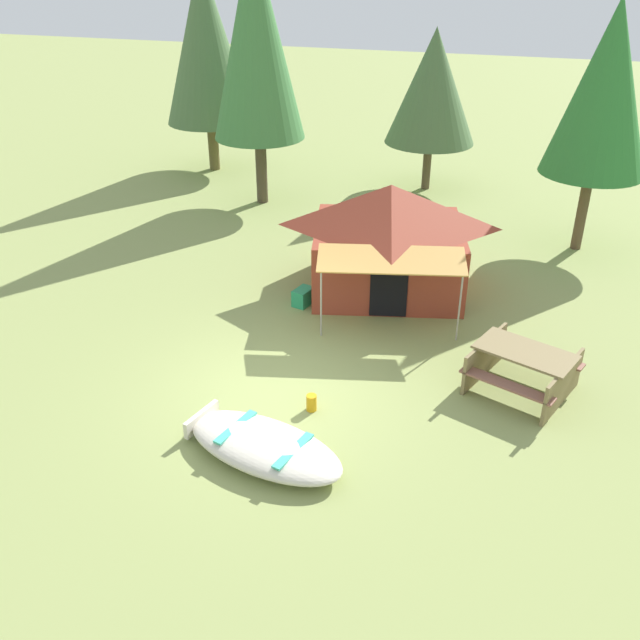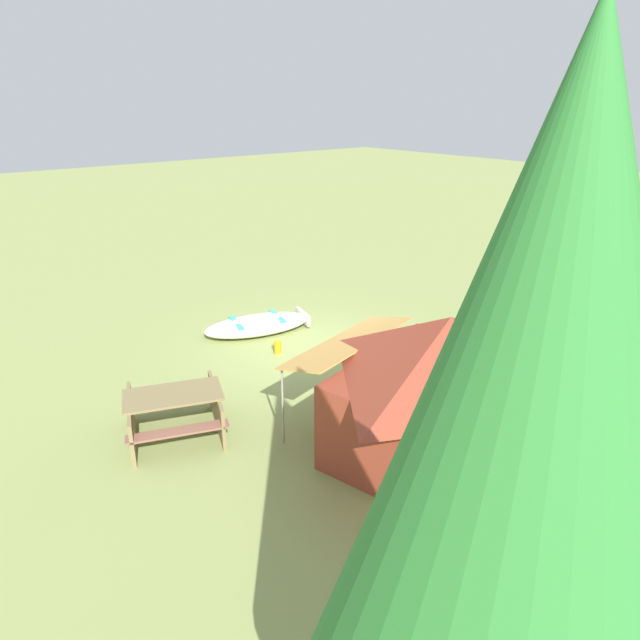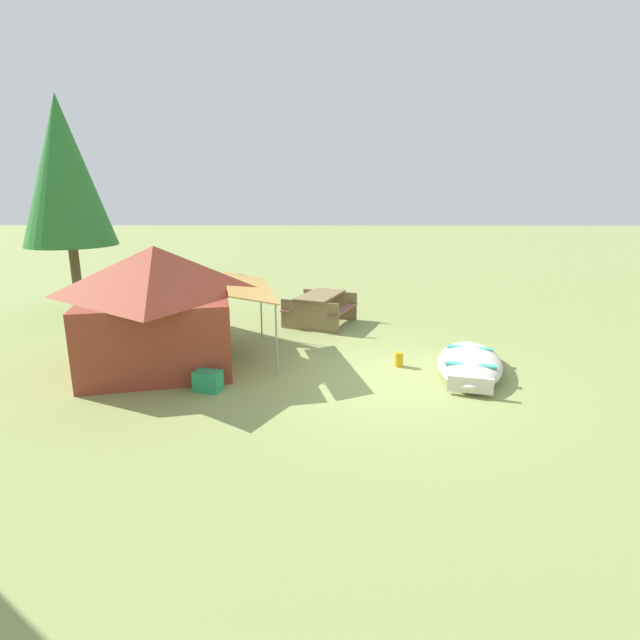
{
  "view_description": "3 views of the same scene",
  "coord_description": "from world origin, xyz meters",
  "px_view_note": "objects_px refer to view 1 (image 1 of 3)",
  "views": [
    {
      "loc": [
        3.61,
        -9.31,
        6.94
      ],
      "look_at": [
        0.47,
        1.06,
        0.92
      ],
      "focal_mm": 39.11,
      "sensor_mm": 36.0,
      "label": 1
    },
    {
      "loc": [
        7.43,
        9.27,
        5.43
      ],
      "look_at": [
        0.68,
        1.08,
        1.22
      ],
      "focal_mm": 31.71,
      "sensor_mm": 36.0,
      "label": 2
    },
    {
      "loc": [
        -8.95,
        1.14,
        3.48
      ],
      "look_at": [
        1.17,
        1.24,
        0.85
      ],
      "focal_mm": 28.61,
      "sensor_mm": 36.0,
      "label": 3
    }
  ],
  "objects_px": {
    "canvas_cabin_tent": "(389,237)",
    "fuel_can": "(311,403)",
    "pine_tree_back_left": "(256,38)",
    "picnic_table": "(523,366)",
    "pine_tree_far_center": "(433,87)",
    "pine_tree_side": "(206,43)",
    "cooler_box": "(303,297)",
    "pine_tree_back_right": "(606,89)",
    "beached_rowboat": "(263,446)"
  },
  "relations": [
    {
      "from": "canvas_cabin_tent",
      "to": "fuel_can",
      "type": "relative_size",
      "value": 15.01
    },
    {
      "from": "fuel_can",
      "to": "pine_tree_back_left",
      "type": "xyz_separation_m",
      "value": [
        -4.48,
        9.42,
        4.37
      ]
    },
    {
      "from": "picnic_table",
      "to": "canvas_cabin_tent",
      "type": "bearing_deg",
      "value": 133.47
    },
    {
      "from": "canvas_cabin_tent",
      "to": "picnic_table",
      "type": "distance_m",
      "value": 4.5
    },
    {
      "from": "pine_tree_far_center",
      "to": "pine_tree_side",
      "type": "distance_m",
      "value": 7.18
    },
    {
      "from": "canvas_cabin_tent",
      "to": "cooler_box",
      "type": "height_order",
      "value": "canvas_cabin_tent"
    },
    {
      "from": "fuel_can",
      "to": "pine_tree_back_right",
      "type": "distance_m",
      "value": 10.19
    },
    {
      "from": "pine_tree_back_right",
      "to": "pine_tree_far_center",
      "type": "xyz_separation_m",
      "value": [
        -4.4,
        3.59,
        -0.83
      ]
    },
    {
      "from": "cooler_box",
      "to": "beached_rowboat",
      "type": "bearing_deg",
      "value": -78.86
    },
    {
      "from": "picnic_table",
      "to": "pine_tree_far_center",
      "type": "distance_m",
      "value": 11.25
    },
    {
      "from": "picnic_table",
      "to": "pine_tree_side",
      "type": "distance_m",
      "value": 15.17
    },
    {
      "from": "canvas_cabin_tent",
      "to": "pine_tree_side",
      "type": "bearing_deg",
      "value": 135.94
    },
    {
      "from": "pine_tree_back_right",
      "to": "pine_tree_far_center",
      "type": "distance_m",
      "value": 5.73
    },
    {
      "from": "pine_tree_back_left",
      "to": "pine_tree_far_center",
      "type": "height_order",
      "value": "pine_tree_back_left"
    },
    {
      "from": "beached_rowboat",
      "to": "pine_tree_back_right",
      "type": "relative_size",
      "value": 0.49
    },
    {
      "from": "picnic_table",
      "to": "pine_tree_back_right",
      "type": "xyz_separation_m",
      "value": [
        1.04,
        6.83,
        3.39
      ]
    },
    {
      "from": "fuel_can",
      "to": "pine_tree_back_left",
      "type": "relative_size",
      "value": 0.04
    },
    {
      "from": "canvas_cabin_tent",
      "to": "cooler_box",
      "type": "distance_m",
      "value": 2.26
    },
    {
      "from": "fuel_can",
      "to": "pine_tree_back_right",
      "type": "bearing_deg",
      "value": 62.88
    },
    {
      "from": "cooler_box",
      "to": "pine_tree_back_right",
      "type": "bearing_deg",
      "value": 41.03
    },
    {
      "from": "pine_tree_side",
      "to": "beached_rowboat",
      "type": "bearing_deg",
      "value": -62.83
    },
    {
      "from": "pine_tree_far_center",
      "to": "canvas_cabin_tent",
      "type": "bearing_deg",
      "value": -87.58
    },
    {
      "from": "fuel_can",
      "to": "cooler_box",
      "type": "bearing_deg",
      "value": 110.16
    },
    {
      "from": "cooler_box",
      "to": "pine_tree_back_left",
      "type": "distance_m",
      "value": 7.96
    },
    {
      "from": "beached_rowboat",
      "to": "fuel_can",
      "type": "relative_size",
      "value": 9.95
    },
    {
      "from": "canvas_cabin_tent",
      "to": "pine_tree_far_center",
      "type": "relative_size",
      "value": 0.93
    },
    {
      "from": "beached_rowboat",
      "to": "pine_tree_far_center",
      "type": "relative_size",
      "value": 0.61
    },
    {
      "from": "picnic_table",
      "to": "pine_tree_far_center",
      "type": "relative_size",
      "value": 0.44
    },
    {
      "from": "picnic_table",
      "to": "pine_tree_back_right",
      "type": "distance_m",
      "value": 7.7
    },
    {
      "from": "cooler_box",
      "to": "pine_tree_far_center",
      "type": "distance_m",
      "value": 9.04
    },
    {
      "from": "beached_rowboat",
      "to": "pine_tree_back_right",
      "type": "xyz_separation_m",
      "value": [
        4.67,
        9.76,
        3.69
      ]
    },
    {
      "from": "canvas_cabin_tent",
      "to": "pine_tree_back_right",
      "type": "relative_size",
      "value": 0.74
    },
    {
      "from": "fuel_can",
      "to": "pine_tree_side",
      "type": "bearing_deg",
      "value": 120.89
    },
    {
      "from": "pine_tree_back_right",
      "to": "pine_tree_far_center",
      "type": "height_order",
      "value": "pine_tree_back_right"
    },
    {
      "from": "cooler_box",
      "to": "pine_tree_back_left",
      "type": "xyz_separation_m",
      "value": [
        -3.17,
        5.87,
        4.34
      ]
    },
    {
      "from": "pine_tree_back_left",
      "to": "pine_tree_back_right",
      "type": "bearing_deg",
      "value": -6.32
    },
    {
      "from": "fuel_can",
      "to": "pine_tree_far_center",
      "type": "relative_size",
      "value": 0.06
    },
    {
      "from": "beached_rowboat",
      "to": "canvas_cabin_tent",
      "type": "distance_m",
      "value": 6.27
    },
    {
      "from": "pine_tree_back_right",
      "to": "pine_tree_back_left",
      "type": "bearing_deg",
      "value": 173.68
    },
    {
      "from": "pine_tree_side",
      "to": "pine_tree_back_right",
      "type": "bearing_deg",
      "value": -17.24
    },
    {
      "from": "pine_tree_side",
      "to": "fuel_can",
      "type": "bearing_deg",
      "value": -59.11
    },
    {
      "from": "picnic_table",
      "to": "fuel_can",
      "type": "relative_size",
      "value": 7.18
    },
    {
      "from": "canvas_cabin_tent",
      "to": "pine_tree_back_right",
      "type": "height_order",
      "value": "pine_tree_back_right"
    },
    {
      "from": "cooler_box",
      "to": "picnic_table",
      "type": "bearing_deg",
      "value": -22.89
    },
    {
      "from": "beached_rowboat",
      "to": "cooler_box",
      "type": "relative_size",
      "value": 6.15
    },
    {
      "from": "picnic_table",
      "to": "pine_tree_back_left",
      "type": "xyz_separation_m",
      "value": [
        -7.76,
        7.81,
        4.03
      ]
    },
    {
      "from": "canvas_cabin_tent",
      "to": "pine_tree_far_center",
      "type": "height_order",
      "value": "pine_tree_far_center"
    },
    {
      "from": "beached_rowboat",
      "to": "picnic_table",
      "type": "height_order",
      "value": "picnic_table"
    },
    {
      "from": "cooler_box",
      "to": "fuel_can",
      "type": "relative_size",
      "value": 1.62
    },
    {
      "from": "beached_rowboat",
      "to": "pine_tree_far_center",
      "type": "distance_m",
      "value": 13.66
    }
  ]
}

